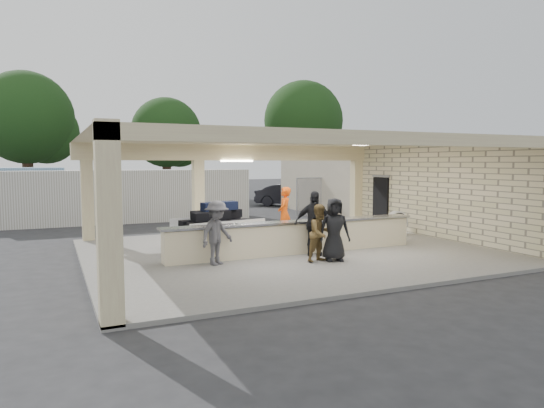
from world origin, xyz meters
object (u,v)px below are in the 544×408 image
baggage_counter (296,237)px  luggage_cart (216,224)px  passenger_a (320,233)px  car_dark (289,195)px  drum_fan (397,222)px  passenger_d (334,229)px  passenger_c (217,233)px  car_white_a (331,194)px  baggage_handler (284,214)px  passenger_b (314,223)px  car_white_b (376,194)px  container_white (130,196)px

baggage_counter → luggage_cart: luggage_cart is taller
passenger_a → car_dark: size_ratio=0.38×
passenger_a → car_dark: bearing=52.4°
car_dark → baggage_counter: bearing=-171.6°
drum_fan → passenger_d: 5.56m
passenger_c → car_white_a: (12.37, 14.35, -0.19)m
luggage_cart → baggage_handler: 2.79m
passenger_b → passenger_d: bearing=-60.3°
luggage_cart → passenger_c: size_ratio=1.60×
car_white_b → car_dark: car_dark is taller
baggage_handler → passenger_d: 3.74m
baggage_counter → car_dark: (7.30, 15.00, 0.12)m
passenger_c → car_white_a: size_ratio=0.32×
baggage_counter → drum_fan: 5.34m
passenger_a → passenger_b: (0.29, 0.88, 0.15)m
baggage_counter → drum_fan: size_ratio=9.03×
car_white_a → drum_fan: bearing=170.5°
car_white_b → container_white: (-16.53, -2.77, 0.57)m
container_white → passenger_b: bearing=-72.3°
passenger_b → car_white_a: 17.05m
passenger_b → car_dark: (6.97, 15.50, -0.34)m
drum_fan → car_dark: bearing=80.3°
car_white_a → passenger_b: bearing=158.0°
passenger_c → drum_fan: bearing=-15.0°
passenger_b → passenger_c: size_ratio=1.10×
passenger_b → car_white_a: passenger_b is taller
baggage_counter → passenger_d: (0.45, -1.44, 0.39)m
baggage_counter → container_white: container_white is taller
passenger_a → container_white: container_white is taller
passenger_c → car_dark: size_ratio=0.41×
drum_fan → passenger_d: (-4.64, -3.03, 0.39)m
passenger_d → car_white_b: passenger_d is taller
drum_fan → passenger_d: passenger_d is taller
baggage_counter → passenger_d: bearing=-72.6°
baggage_handler → passenger_a: (-0.70, -3.67, -0.14)m
passenger_c → container_white: size_ratio=0.15×
passenger_d → car_white_a: 17.78m
passenger_a → car_white_a: bearing=43.8°
passenger_d → car_white_b: size_ratio=0.42×
baggage_counter → passenger_a: 1.42m
luggage_cart → container_white: 9.52m
baggage_handler → passenger_d: size_ratio=1.07×
passenger_b → car_white_a: bearing=79.0°
luggage_cart → passenger_c: 2.34m
baggage_counter → baggage_handler: 2.45m
passenger_d → container_white: 13.03m
luggage_cart → car_white_b: bearing=30.0°
passenger_b → car_white_a: size_ratio=0.35×
baggage_handler → car_white_b: size_ratio=0.45×
car_dark → drum_fan: bearing=-155.0°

